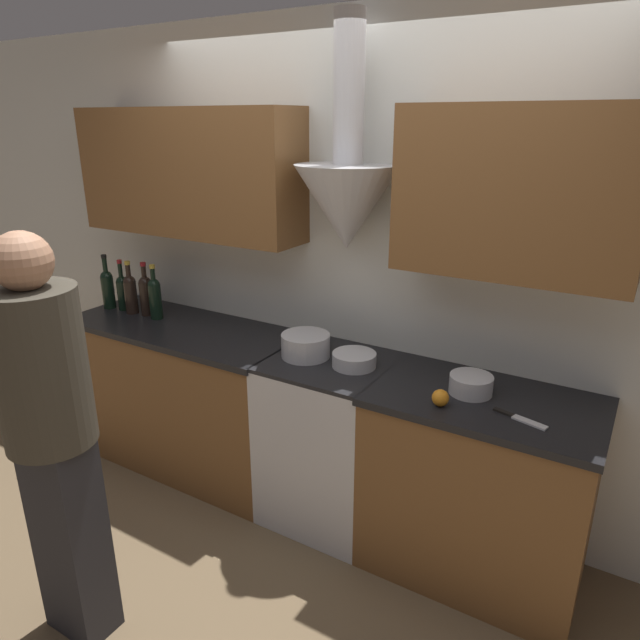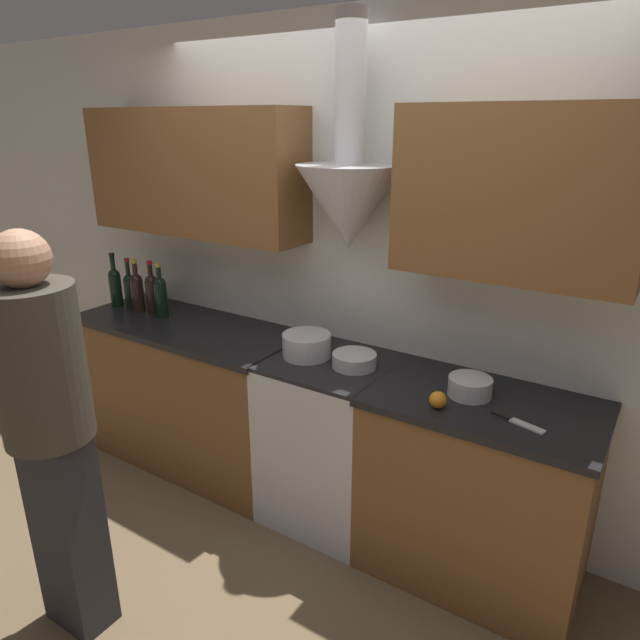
% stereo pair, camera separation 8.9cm
% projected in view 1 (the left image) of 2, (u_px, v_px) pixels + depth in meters
% --- Properties ---
extents(ground_plane, '(12.00, 12.00, 0.00)m').
position_uv_depth(ground_plane, '(296.00, 548.00, 2.94)').
color(ground_plane, brown).
extents(wall_back, '(8.40, 0.52, 2.60)m').
position_uv_depth(wall_back, '(344.00, 245.00, 2.98)').
color(wall_back, silver).
rests_on(wall_back, ground_plane).
extents(counter_left, '(1.46, 0.62, 0.92)m').
position_uv_depth(counter_left, '(188.00, 395.00, 3.56)').
color(counter_left, brown).
rests_on(counter_left, ground_plane).
extents(counter_right, '(1.01, 0.62, 0.92)m').
position_uv_depth(counter_right, '(477.00, 486.00, 2.67)').
color(counter_right, brown).
rests_on(counter_right, ground_plane).
extents(stove_range, '(0.61, 0.60, 0.92)m').
position_uv_depth(stove_range, '(330.00, 439.00, 3.06)').
color(stove_range, silver).
rests_on(stove_range, ground_plane).
extents(wine_bottle_0, '(0.08, 0.08, 0.35)m').
position_uv_depth(wine_bottle_0, '(108.00, 287.00, 3.67)').
color(wine_bottle_0, black).
rests_on(wine_bottle_0, counter_left).
extents(wine_bottle_1, '(0.07, 0.07, 0.33)m').
position_uv_depth(wine_bottle_1, '(123.00, 290.00, 3.64)').
color(wine_bottle_1, black).
rests_on(wine_bottle_1, counter_left).
extents(wine_bottle_2, '(0.08, 0.08, 0.34)m').
position_uv_depth(wine_bottle_2, '(130.00, 292.00, 3.58)').
color(wine_bottle_2, black).
rests_on(wine_bottle_2, counter_left).
extents(wine_bottle_3, '(0.08, 0.08, 0.34)m').
position_uv_depth(wine_bottle_3, '(146.00, 293.00, 3.54)').
color(wine_bottle_3, black).
rests_on(wine_bottle_3, counter_left).
extents(wine_bottle_4, '(0.08, 0.08, 0.34)m').
position_uv_depth(wine_bottle_4, '(155.00, 296.00, 3.47)').
color(wine_bottle_4, black).
rests_on(wine_bottle_4, counter_left).
extents(stock_pot, '(0.25, 0.25, 0.12)m').
position_uv_depth(stock_pot, '(306.00, 345.00, 2.94)').
color(stock_pot, silver).
rests_on(stock_pot, stove_range).
extents(mixing_bowl, '(0.22, 0.22, 0.07)m').
position_uv_depth(mixing_bowl, '(354.00, 360.00, 2.83)').
color(mixing_bowl, silver).
rests_on(mixing_bowl, stove_range).
extents(orange_fruit, '(0.07, 0.07, 0.07)m').
position_uv_depth(orange_fruit, '(440.00, 398.00, 2.44)').
color(orange_fruit, orange).
rests_on(orange_fruit, counter_right).
extents(saucepan, '(0.19, 0.19, 0.09)m').
position_uv_depth(saucepan, '(471.00, 384.00, 2.55)').
color(saucepan, silver).
rests_on(saucepan, counter_right).
extents(chefs_knife, '(0.23, 0.09, 0.01)m').
position_uv_depth(chefs_knife, '(520.00, 419.00, 2.33)').
color(chefs_knife, silver).
rests_on(chefs_knife, counter_right).
extents(person_foreground_left, '(0.33, 0.33, 1.73)m').
position_uv_depth(person_foreground_left, '(52.00, 431.00, 2.18)').
color(person_foreground_left, '#28282D').
rests_on(person_foreground_left, ground_plane).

